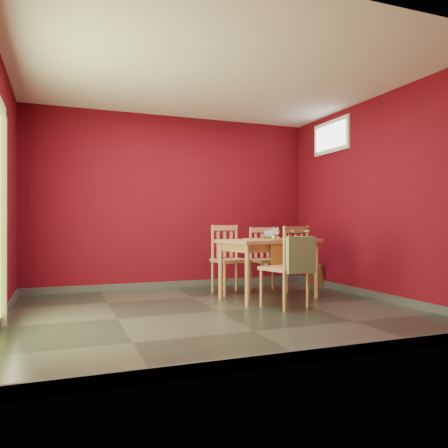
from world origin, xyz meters
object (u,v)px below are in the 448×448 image
object	(u,v)px
cat	(271,232)
chair_near	(287,266)
chair_far_left	(229,258)
tote_bag	(300,255)
dining_table	(269,247)
chair_far_right	(266,258)
picture_frame	(316,275)

from	to	relation	value
cat	chair_near	bearing A→B (deg)	-138.69
chair_near	cat	bearing A→B (deg)	77.54
chair_far_left	tote_bag	bearing A→B (deg)	-79.88
chair_near	tote_bag	distance (m)	0.27
dining_table	chair_far_right	distance (m)	0.74
tote_bag	cat	xyz separation A→B (m)	(0.12, 0.97, 0.24)
chair_near	cat	world-z (taller)	chair_near
chair_far_left	chair_far_right	world-z (taller)	chair_far_left
dining_table	cat	bearing A→B (deg)	51.03
chair_far_left	cat	world-z (taller)	chair_far_left
tote_bag	chair_far_left	bearing A→B (deg)	100.12
chair_far_right	picture_frame	bearing A→B (deg)	9.89
dining_table	chair_near	distance (m)	0.69
chair_near	picture_frame	xyz separation A→B (m)	(1.34, 1.47, -0.32)
chair_far_right	tote_bag	size ratio (longest dim) A/B	1.94
dining_table	chair_far_left	bearing A→B (deg)	115.66
cat	picture_frame	distance (m)	1.55
dining_table	chair_far_right	world-z (taller)	chair_far_right
chair_far_left	cat	distance (m)	0.78
chair_far_left	cat	size ratio (longest dim) A/B	2.76
cat	dining_table	bearing A→B (deg)	-165.21
chair_near	tote_bag	bearing A→B (deg)	-78.82
chair_far_right	chair_near	world-z (taller)	chair_near
cat	tote_bag	bearing A→B (deg)	-133.37
dining_table	cat	distance (m)	0.23
chair_far_right	cat	distance (m)	0.71
chair_far_left	tote_bag	world-z (taller)	chair_far_left
dining_table	picture_frame	xyz separation A→B (m)	(1.26, 0.82, -0.52)
dining_table	picture_frame	distance (m)	1.59
chair_far_left	chair_near	distance (m)	1.32
dining_table	tote_bag	size ratio (longest dim) A/B	2.84
chair_far_left	picture_frame	distance (m)	1.61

